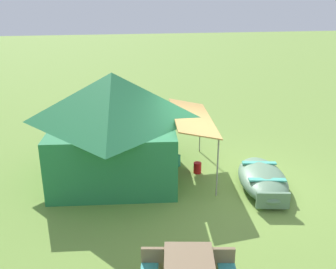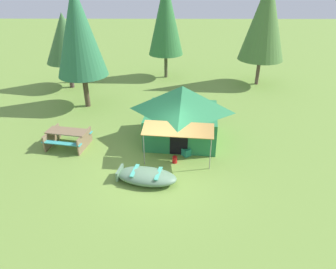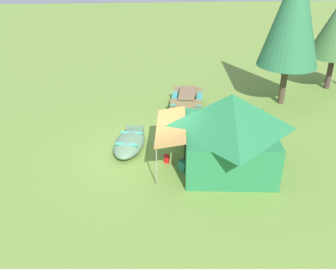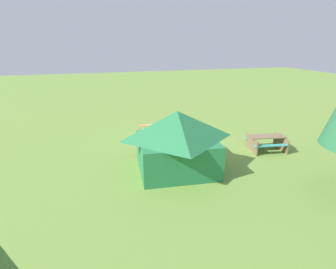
{
  "view_description": "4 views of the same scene",
  "coord_description": "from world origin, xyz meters",
  "px_view_note": "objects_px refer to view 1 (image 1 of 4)",
  "views": [
    {
      "loc": [
        -8.03,
        2.8,
        4.26
      ],
      "look_at": [
        0.16,
        1.33,
        1.26
      ],
      "focal_mm": 40.82,
      "sensor_mm": 36.0,
      "label": 1
    },
    {
      "loc": [
        0.41,
        -10.37,
        7.2
      ],
      "look_at": [
        0.32,
        0.7,
        1.21
      ],
      "focal_mm": 33.52,
      "sensor_mm": 36.0,
      "label": 2
    },
    {
      "loc": [
        11.45,
        -0.36,
        6.73
      ],
      "look_at": [
        0.08,
        0.58,
        0.82
      ],
      "focal_mm": 39.0,
      "sensor_mm": 36.0,
      "label": 3
    },
    {
      "loc": [
        4.46,
        12.43,
        5.18
      ],
      "look_at": [
        0.64,
        0.37,
        0.87
      ],
      "focal_mm": 28.63,
      "sensor_mm": 36.0,
      "label": 4
    }
  ],
  "objects_px": {
    "beached_rowboat": "(263,179)",
    "fuel_can": "(197,168)",
    "cooler_box": "(170,162)",
    "canvas_cabin_tent": "(114,123)"
  },
  "relations": [
    {
      "from": "beached_rowboat",
      "to": "fuel_can",
      "type": "height_order",
      "value": "beached_rowboat"
    },
    {
      "from": "beached_rowboat",
      "to": "cooler_box",
      "type": "distance_m",
      "value": 2.46
    },
    {
      "from": "beached_rowboat",
      "to": "fuel_can",
      "type": "xyz_separation_m",
      "value": [
        1.08,
        1.29,
        -0.11
      ]
    },
    {
      "from": "canvas_cabin_tent",
      "to": "cooler_box",
      "type": "xyz_separation_m",
      "value": [
        0.1,
        -1.4,
        -1.19
      ]
    },
    {
      "from": "canvas_cabin_tent",
      "to": "fuel_can",
      "type": "relative_size",
      "value": 15.17
    },
    {
      "from": "fuel_can",
      "to": "cooler_box",
      "type": "bearing_deg",
      "value": 55.96
    },
    {
      "from": "beached_rowboat",
      "to": "canvas_cabin_tent",
      "type": "xyz_separation_m",
      "value": [
        1.41,
        3.34,
        1.1
      ]
    },
    {
      "from": "beached_rowboat",
      "to": "fuel_can",
      "type": "bearing_deg",
      "value": 50.1
    },
    {
      "from": "canvas_cabin_tent",
      "to": "cooler_box",
      "type": "bearing_deg",
      "value": -85.8
    },
    {
      "from": "canvas_cabin_tent",
      "to": "cooler_box",
      "type": "relative_size",
      "value": 8.12
    }
  ]
}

